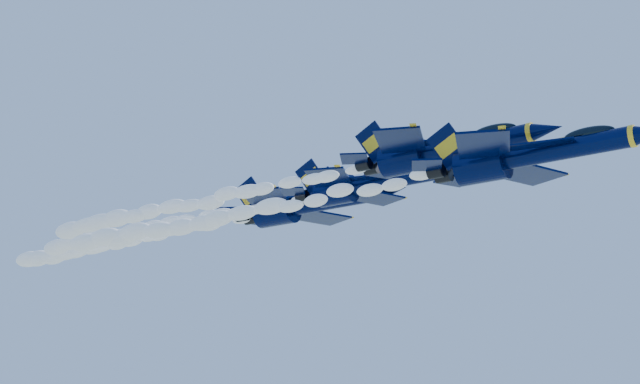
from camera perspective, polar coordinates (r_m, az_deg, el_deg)
The scene contains 8 objects.
jet_lead at distance 58.53m, azimuth 13.15°, elevation 2.33°, with size 15.58×12.78×5.79m.
smoke_trail_jet_lead at distance 70.27m, azimuth -5.82°, elevation -1.50°, with size 35.77×1.74×1.56m, color white.
jet_second at distance 68.25m, azimuth 7.84°, elevation 2.71°, with size 16.48×13.52×6.12m.
smoke_trail_jet_second at distance 81.49m, azimuth -8.08°, elevation -0.74°, with size 35.77×1.84×1.65m, color white.
jet_third at distance 79.08m, azimuth 3.03°, elevation 0.50°, with size 16.40×13.46×6.10m.
smoke_trail_jet_third at distance 93.63m, azimuth -10.19°, elevation -2.20°, with size 35.77×1.83×1.65m, color white.
jet_fourth at distance 89.80m, azimuth -0.76°, elevation -0.79°, with size 19.76×16.21×7.34m.
smoke_trail_jet_fourth at distance 106.37m, azimuth -12.57°, elevation -3.11°, with size 35.77×2.20×1.98m, color white.
Camera 1 is at (34.15, -61.25, 131.73)m, focal length 50.00 mm.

